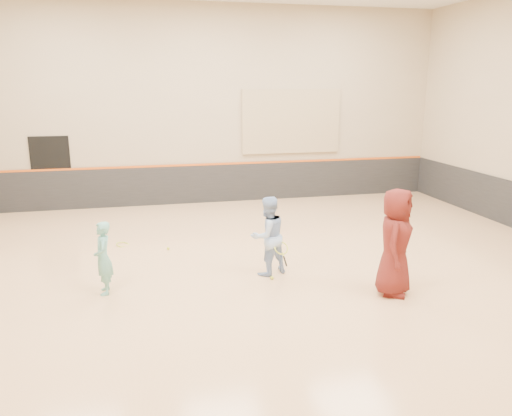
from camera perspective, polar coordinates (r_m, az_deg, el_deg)
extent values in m
cube|color=tan|center=(10.32, -1.49, -7.39)|extent=(15.00, 12.00, 0.20)
cube|color=tan|center=(15.56, -6.09, 11.49)|extent=(15.00, 0.02, 6.00)
cube|color=tan|center=(3.95, 15.94, 3.79)|extent=(15.00, 0.02, 6.00)
cube|color=#232326|center=(15.80, -5.84, 2.76)|extent=(14.90, 0.04, 1.20)
cube|color=#D85914|center=(15.68, -5.90, 4.98)|extent=(14.90, 0.03, 0.06)
cube|color=tan|center=(16.11, 4.07, 9.84)|extent=(3.20, 0.08, 2.00)
cube|color=black|center=(15.82, -22.31, 3.64)|extent=(1.10, 0.05, 2.20)
imported|color=#68B4AC|center=(9.29, -17.06, -5.49)|extent=(0.35, 0.50, 1.32)
imported|color=#9BBCF0|center=(9.73, 1.36, -3.21)|extent=(0.93, 0.83, 1.57)
imported|color=#5C1915|center=(9.11, 15.63, -3.78)|extent=(1.04, 1.12, 1.92)
sphere|color=yellow|center=(9.70, 1.84, -7.98)|extent=(0.07, 0.07, 0.07)
sphere|color=#CFE435|center=(8.94, 16.81, -2.37)|extent=(0.07, 0.07, 0.07)
sphere|color=yellow|center=(11.52, -10.00, -4.58)|extent=(0.07, 0.07, 0.07)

